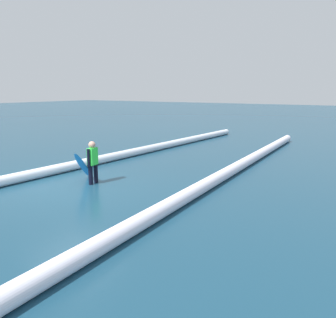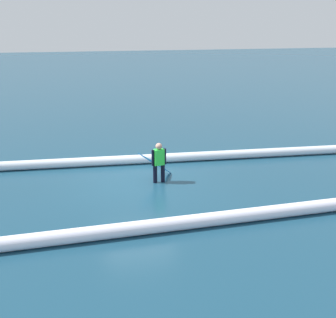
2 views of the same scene
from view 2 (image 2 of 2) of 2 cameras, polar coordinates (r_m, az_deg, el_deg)
The scene contains 5 objects.
ground_plane at distance 14.43m, azimuth -4.25°, elevation -3.04°, with size 130.65×130.65×0.00m, color navy.
surfer at distance 14.06m, azimuth -1.25°, elevation -0.23°, with size 0.51×0.25×1.38m.
surfboard at distance 14.49m, azimuth -1.80°, elevation -0.58°, with size 1.46×1.00×1.14m.
wave_crest_foreground at distance 16.42m, azimuth 3.00°, elevation 0.32°, with size 0.35×0.35×24.52m, color silver.
wave_crest_midground at distance 11.38m, azimuth 6.09°, elevation -8.16°, with size 0.38×0.38×23.99m, color white.
Camera 2 is at (1.95, 13.30, 5.24)m, focal length 44.76 mm.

